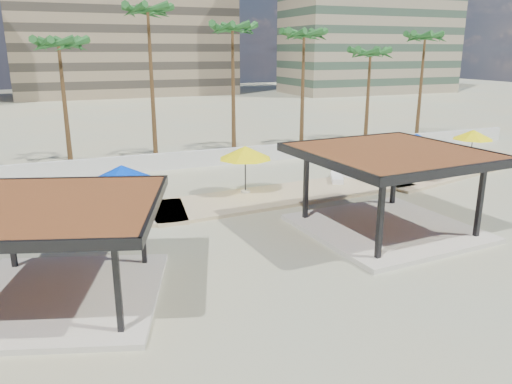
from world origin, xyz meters
TOP-DOWN VIEW (x-y plane):
  - ground at (0.00, 0.00)m, footprint 200.00×200.00m
  - promenade at (2.00, 7.67)m, footprint 44.45×7.97m
  - boundary_wall at (0.00, 16.00)m, footprint 56.00×0.30m
  - building_mid at (4.00, 78.00)m, footprint 38.00×16.00m
  - pavilion_central at (3.84, 0.18)m, footprint 7.97×7.97m
  - pavilion_west at (-10.27, -1.16)m, footprint 8.47×8.47m
  - umbrella_b at (-0.07, 8.05)m, footprint 3.19×3.19m
  - umbrella_c at (10.65, 6.33)m, footprint 3.03×3.03m
  - umbrella_d at (10.53, 6.48)m, footprint 3.35×3.35m
  - umbrella_e at (17.35, 8.68)m, footprint 3.67×3.67m
  - umbrella_f at (-7.16, 5.80)m, footprint 3.55×3.55m
  - lounger_a at (-11.22, 7.33)m, footprint 0.69×2.05m
  - lounger_b at (6.17, 8.33)m, footprint 1.53×2.15m
  - lounger_c at (7.77, 8.35)m, footprint 1.75×2.54m
  - lounger_d at (12.20, 8.67)m, footprint 1.01×2.32m
  - palm_c at (-9.00, 18.10)m, footprint 3.00×3.00m
  - palm_d at (-3.00, 18.90)m, footprint 3.00×3.00m
  - palm_e at (3.00, 18.40)m, footprint 3.00×3.00m
  - palm_f at (9.00, 18.60)m, footprint 3.00×3.00m
  - palm_g at (15.00, 18.20)m, footprint 3.00×3.00m
  - palm_h at (21.00, 18.80)m, footprint 3.00×3.00m

SIDE VIEW (x-z plane):
  - ground at x=0.00m, z-range 0.00..0.00m
  - promenade at x=2.00m, z-range -0.06..0.18m
  - lounger_a at x=-11.22m, z-range -0.02..0.75m
  - lounger_b at x=6.17m, z-range -0.02..0.76m
  - lounger_d at x=12.20m, z-range -0.04..0.81m
  - lounger_c at x=7.77m, z-range -0.06..0.86m
  - boundary_wall at x=0.00m, z-range 0.00..1.20m
  - pavilion_west at x=-10.27m, z-range 0.33..3.73m
  - pavilion_central at x=3.84m, z-range 0.37..4.17m
  - umbrella_e at x=17.35m, z-range 1.07..3.54m
  - umbrella_c at x=10.65m, z-range 1.12..3.72m
  - umbrella_b at x=-0.07m, z-range 1.15..3.84m
  - umbrella_f at x=-7.16m, z-range 1.15..3.84m
  - umbrella_d at x=10.53m, z-range 1.25..4.21m
  - palm_g at x=15.00m, z-range 3.19..11.83m
  - palm_c at x=-9.00m, z-range 3.47..12.72m
  - palm_h at x=21.00m, z-range 3.77..13.73m
  - palm_f at x=9.00m, z-range 3.80..13.82m
  - palm_e at x=3.00m, z-range 3.96..14.35m
  - palm_d at x=-3.00m, z-range 4.44..15.95m
  - building_mid at x=4.00m, z-range -0.93..29.47m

